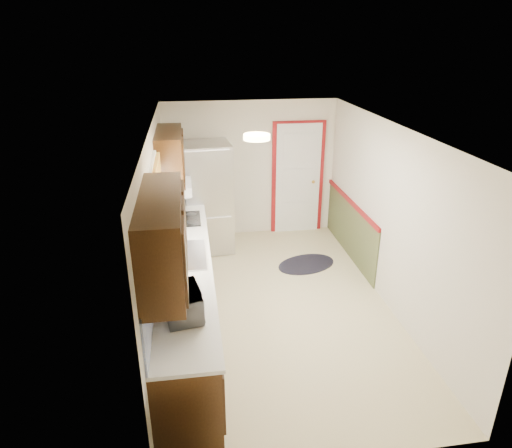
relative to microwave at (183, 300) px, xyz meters
name	(u,v)px	position (x,y,z in m)	size (l,w,h in m)	color
room_shell	(278,224)	(1.20, 1.47, 0.09)	(3.20, 5.20, 2.52)	beige
kitchen_run	(181,269)	(-0.04, 1.18, -0.30)	(0.63, 4.00, 2.20)	#321C0B
back_wall_trim	(309,189)	(2.19, 3.68, -0.22)	(1.12, 2.30, 2.08)	maroon
ceiling_fixture	(257,137)	(0.90, 1.27, 1.25)	(0.30, 0.30, 0.06)	#FFD88C
microwave	(183,300)	(0.00, 0.00, 0.00)	(0.49, 0.27, 0.33)	white
refrigerator	(208,198)	(0.40, 3.41, -0.19)	(0.82, 0.80, 1.83)	#B7B7BC
rug	(306,264)	(1.90, 2.55, -1.10)	(0.97, 0.62, 0.01)	black
cooktop	(184,219)	(0.01, 2.44, -0.16)	(0.48, 0.57, 0.02)	black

